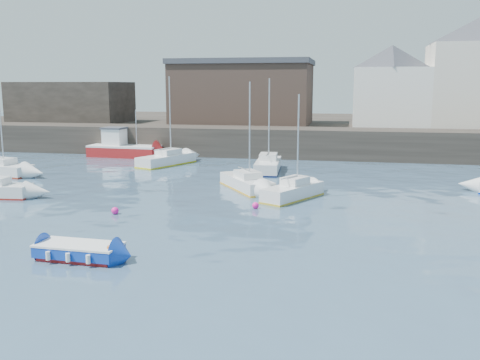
% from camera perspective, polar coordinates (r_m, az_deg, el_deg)
% --- Properties ---
extents(water, '(220.00, 220.00, 0.00)m').
position_cam_1_polar(water, '(22.98, -6.11, -8.87)').
color(water, '#2D4760').
rests_on(water, ground).
extents(quay_wall, '(90.00, 5.00, 3.00)m').
position_cam_1_polar(quay_wall, '(56.39, 4.72, 4.02)').
color(quay_wall, '#28231E').
rests_on(quay_wall, ground).
extents(land_strip, '(90.00, 32.00, 2.80)m').
position_cam_1_polar(land_strip, '(74.22, 6.41, 5.38)').
color(land_strip, '#28231E').
rests_on(land_strip, ground).
extents(bldg_east_a, '(13.36, 13.36, 11.80)m').
position_cam_1_polar(bldg_east_a, '(64.08, 24.00, 10.47)').
color(bldg_east_a, beige).
rests_on(bldg_east_a, land_strip).
extents(bldg_east_d, '(11.14, 11.14, 8.95)m').
position_cam_1_polar(bldg_east_d, '(62.32, 15.79, 9.66)').
color(bldg_east_d, white).
rests_on(bldg_east_d, land_strip).
extents(warehouse, '(16.40, 10.40, 7.60)m').
position_cam_1_polar(warehouse, '(64.93, 0.33, 9.38)').
color(warehouse, '#3D2D26').
rests_on(warehouse, land_strip).
extents(bldg_west, '(14.00, 8.00, 5.00)m').
position_cam_1_polar(bldg_west, '(71.68, -17.53, 7.93)').
color(bldg_west, '#353028').
rests_on(bldg_west, land_strip).
extents(blue_dinghy, '(3.79, 2.03, 0.71)m').
position_cam_1_polar(blue_dinghy, '(24.29, -16.79, -7.22)').
color(blue_dinghy, maroon).
rests_on(blue_dinghy, ground).
extents(fishing_boat, '(7.61, 3.20, 4.95)m').
position_cam_1_polar(fishing_boat, '(57.54, -12.43, 3.40)').
color(fishing_boat, maroon).
rests_on(fishing_boat, ground).
extents(sailboat_b, '(4.89, 6.02, 7.67)m').
position_cam_1_polar(sailboat_b, '(38.58, 0.69, -0.27)').
color(sailboat_b, white).
rests_on(sailboat_b, ground).
extents(sailboat_c, '(3.94, 5.38, 6.86)m').
position_cam_1_polar(sailboat_c, '(35.51, 5.67, -1.18)').
color(sailboat_c, white).
rests_on(sailboat_c, ground).
extents(sailboat_f, '(2.41, 6.29, 8.01)m').
position_cam_1_polar(sailboat_f, '(46.60, 3.01, 1.60)').
color(sailboat_f, white).
rests_on(sailboat_f, ground).
extents(sailboat_h, '(4.38, 6.68, 8.22)m').
position_cam_1_polar(sailboat_h, '(50.89, -7.82, 2.21)').
color(sailboat_h, white).
rests_on(sailboat_h, ground).
extents(buoy_near, '(0.43, 0.43, 0.43)m').
position_cam_1_polar(buoy_near, '(32.16, -13.17, -3.55)').
color(buoy_near, '#FF1A93').
rests_on(buoy_near, ground).
extents(buoy_mid, '(0.42, 0.42, 0.42)m').
position_cam_1_polar(buoy_mid, '(32.70, 1.67, -3.06)').
color(buoy_mid, '#FF1A93').
rests_on(buoy_mid, ground).
extents(buoy_far, '(0.38, 0.38, 0.38)m').
position_cam_1_polar(buoy_far, '(42.04, -0.20, -0.09)').
color(buoy_far, '#FF1A93').
rests_on(buoy_far, ground).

